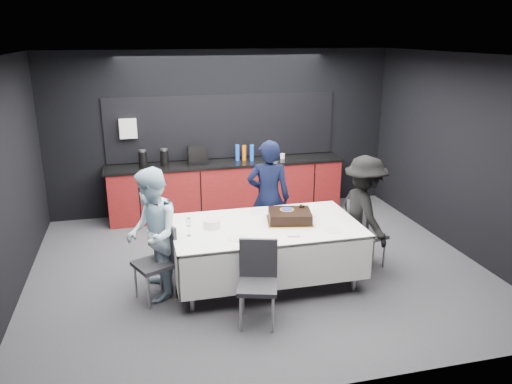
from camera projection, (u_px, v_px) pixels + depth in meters
ground at (258, 267)px, 6.81m from camera, size 6.00×6.00×0.00m
room_shell at (258, 133)px, 6.25m from camera, size 6.04×5.04×2.82m
kitchenette at (226, 184)px, 8.69m from camera, size 4.10×0.64×2.05m
party_table at (266, 235)px, 6.25m from camera, size 2.32×1.32×0.78m
cake_assembly at (290, 216)px, 6.29m from camera, size 0.65×0.57×0.18m
plate_stack at (212, 223)px, 6.11m from camera, size 0.21×0.21×0.10m
loose_plate_near at (237, 238)px, 5.79m from camera, size 0.22×0.22×0.01m
loose_plate_right_a at (311, 214)px, 6.55m from camera, size 0.18×0.18×0.01m
loose_plate_right_b at (332, 230)px, 6.02m from camera, size 0.21×0.21×0.01m
loose_plate_far at (256, 212)px, 6.61m from camera, size 0.19×0.19×0.01m
fork_pile at (294, 235)px, 5.85m from camera, size 0.16×0.12×0.02m
champagne_flute at (188, 223)px, 5.81m from camera, size 0.06×0.06×0.22m
chair_left at (159, 256)px, 5.90m from camera, size 0.56×0.56×0.92m
chair_right at (363, 230)px, 6.69m from camera, size 0.50×0.50×0.92m
chair_near at (258, 276)px, 5.42m from camera, size 0.52×0.52×0.92m
person_center at (269, 198)px, 7.03m from camera, size 0.69×0.54×1.67m
person_left at (152, 235)px, 5.85m from camera, size 0.62×0.79×1.60m
person_right at (364, 213)px, 6.61m from camera, size 0.63×1.03×1.55m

